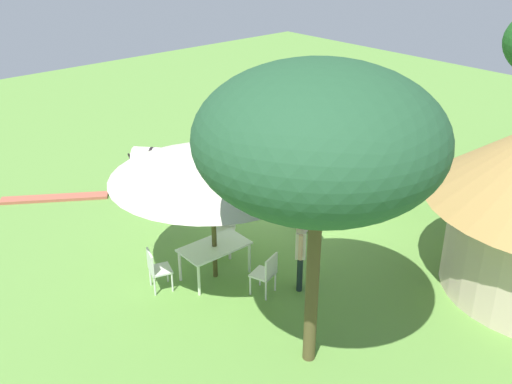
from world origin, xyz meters
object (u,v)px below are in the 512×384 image
object	(u,v)px
patio_dining_table	(215,249)
zebra_toward_hut	(312,143)
shade_umbrella	(211,159)
zebra_by_umbrella	(387,170)
patio_chair_west_end	(225,226)
striped_lounge_chair	(312,215)
acacia_tree_behind_hut	(320,139)
patio_chair_near_hut	(156,267)
zebra_nearest_camera	(167,161)
standing_watcher	(258,129)
patio_chair_near_lawn	(267,272)
guest_beside_umbrella	(301,247)

from	to	relation	value
patio_dining_table	zebra_toward_hut	distance (m)	5.73
shade_umbrella	zebra_by_umbrella	xyz separation A→B (m)	(-5.41, 0.25, -1.69)
patio_chair_west_end	zebra_by_umbrella	size ratio (longest dim) A/B	0.39
shade_umbrella	zebra_toward_hut	distance (m)	5.95
striped_lounge_chair	acacia_tree_behind_hut	distance (m)	6.10
patio_dining_table	striped_lounge_chair	world-z (taller)	patio_dining_table
zebra_by_umbrella	patio_chair_near_hut	bearing A→B (deg)	-88.06
striped_lounge_chair	zebra_nearest_camera	world-z (taller)	zebra_nearest_camera
patio_chair_near_hut	standing_watcher	bearing A→B (deg)	140.86
patio_chair_west_end	standing_watcher	bearing A→B (deg)	-90.78
patio_chair_near_lawn	shade_umbrella	bearing A→B (deg)	90.00
patio_chair_near_hut	zebra_by_umbrella	size ratio (longest dim) A/B	0.39
patio_chair_west_end	zebra_by_umbrella	xyz separation A→B (m)	(-4.47, 1.07, 0.47)
patio_dining_table	zebra_by_umbrella	xyz separation A→B (m)	(-5.41, 0.25, 0.34)
shade_umbrella	patio_chair_near_hut	bearing A→B (deg)	-18.69
zebra_nearest_camera	acacia_tree_behind_hut	xyz separation A→B (m)	(1.73, 6.90, 2.97)
patio_chair_west_end	zebra_nearest_camera	bearing A→B (deg)	-49.83
patio_chair_near_hut	acacia_tree_behind_hut	size ratio (longest dim) A/B	0.18
zebra_toward_hut	patio_chair_near_hut	bearing A→B (deg)	-16.03
shade_umbrella	striped_lounge_chair	size ratio (longest dim) A/B	4.29
zebra_nearest_camera	acacia_tree_behind_hut	distance (m)	7.71
guest_beside_umbrella	zebra_toward_hut	bearing A→B (deg)	178.64
striped_lounge_chair	patio_chair_west_end	bearing A→B (deg)	93.54
zebra_nearest_camera	zebra_by_umbrella	bearing A→B (deg)	92.55
patio_chair_west_end	striped_lounge_chair	size ratio (longest dim) A/B	0.96
shade_umbrella	zebra_toward_hut	world-z (taller)	shade_umbrella
standing_watcher	acacia_tree_behind_hut	bearing A→B (deg)	101.73
standing_watcher	shade_umbrella	bearing A→B (deg)	88.32
zebra_nearest_camera	zebra_toward_hut	size ratio (longest dim) A/B	0.96
patio_chair_near_lawn	acacia_tree_behind_hut	xyz separation A→B (m)	(0.71, 1.87, 3.50)
patio_dining_table	acacia_tree_behind_hut	size ratio (longest dim) A/B	0.28
zebra_nearest_camera	standing_watcher	bearing A→B (deg)	145.06
shade_umbrella	patio_dining_table	size ratio (longest dim) A/B	2.79
patio_chair_west_end	standing_watcher	world-z (taller)	standing_watcher
standing_watcher	zebra_by_umbrella	bearing A→B (deg)	142.88
patio_chair_near_lawn	patio_chair_near_hut	xyz separation A→B (m)	(1.56, -1.59, 0.00)
striped_lounge_chair	patio_chair_near_lawn	bearing A→B (deg)	135.39
shade_umbrella	patio_dining_table	distance (m)	2.02
patio_chair_near_hut	zebra_nearest_camera	size ratio (longest dim) A/B	0.47
patio_dining_table	guest_beside_umbrella	world-z (taller)	guest_beside_umbrella
patio_chair_near_hut	patio_dining_table	bearing A→B (deg)	90.00
patio_chair_west_end	zebra_toward_hut	world-z (taller)	zebra_toward_hut
patio_chair_near_lawn	zebra_toward_hut	bearing A→B (deg)	17.64
patio_dining_table	zebra_toward_hut	bearing A→B (deg)	-156.68
standing_watcher	zebra_nearest_camera	distance (m)	3.63
zebra_by_umbrella	acacia_tree_behind_hut	size ratio (longest dim) A/B	0.45
zebra_nearest_camera	zebra_toward_hut	world-z (taller)	zebra_nearest_camera
patio_dining_table	patio_chair_west_end	xyz separation A→B (m)	(-0.94, -0.82, -0.13)
patio_chair_near_lawn	patio_chair_west_end	size ratio (longest dim) A/B	1.00
zebra_by_umbrella	zebra_toward_hut	size ratio (longest dim) A/B	1.17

